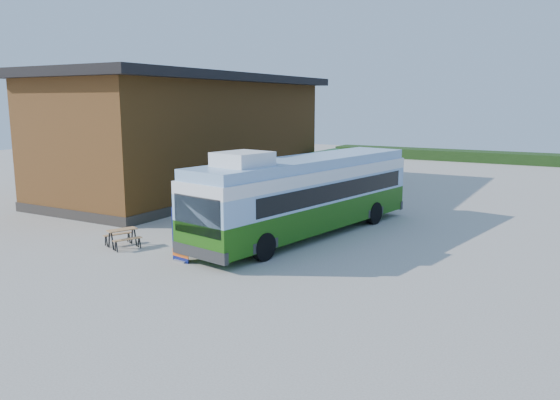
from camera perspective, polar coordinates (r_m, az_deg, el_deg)
The scene contains 10 objects.
ground at distance 22.45m, azimuth -3.94°, elevation -4.82°, with size 100.00×100.00×0.00m, color #BCB7AD.
barn at distance 36.03m, azimuth -9.23°, elevation 6.58°, with size 9.60×21.20×7.50m.
hedge at distance 56.44m, azimuth 25.41°, elevation 3.87°, with size 40.00×3.00×1.00m, color #264419.
bus at distance 23.92m, azimuth 2.73°, elevation 0.77°, with size 4.97×13.15×3.96m.
awning at distance 24.69m, azimuth -1.63°, elevation 3.40°, with size 3.45×4.80×0.53m.
banner at distance 20.37m, azimuth -10.41°, elevation -4.17°, with size 0.86×0.28×1.99m.
picnic_table at distance 23.02m, azimuth -16.17°, elevation -3.40°, with size 1.65×1.57×0.74m.
person_a at distance 26.74m, azimuth 4.74°, elevation -0.65°, with size 0.57×0.37×1.57m, color #999999.
person_b at distance 25.39m, azimuth -3.39°, elevation -0.86°, with size 0.91×0.71×1.87m, color #999999.
slurry_tanker at distance 42.45m, azimuth 4.74°, elevation 4.02°, with size 1.71×5.78×2.13m.
Camera 1 is at (12.00, -18.05, 5.84)m, focal length 35.00 mm.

